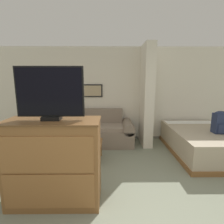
# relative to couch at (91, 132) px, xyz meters

# --- Properties ---
(wall_back) EXTENTS (7.34, 0.16, 2.60)m
(wall_back) POSITION_rel_couch_xyz_m (0.86, 0.48, 0.96)
(wall_back) COLOR silver
(wall_back) RESTS_ON ground_plane
(wall_partition_pillar) EXTENTS (0.24, 0.79, 2.60)m
(wall_partition_pillar) POSITION_rel_couch_xyz_m (1.47, 0.02, 0.97)
(wall_partition_pillar) COLOR silver
(wall_partition_pillar) RESTS_ON ground_plane
(couch) EXTENTS (2.26, 0.84, 0.91)m
(couch) POSITION_rel_couch_xyz_m (0.00, 0.00, 0.00)
(couch) COLOR gray
(couch) RESTS_ON ground_plane
(coffee_table) EXTENTS (0.75, 0.49, 0.41)m
(coffee_table) POSITION_rel_couch_xyz_m (-0.03, -0.99, 0.03)
(coffee_table) COLOR brown
(coffee_table) RESTS_ON ground_plane
(side_table) EXTENTS (0.37, 0.37, 0.59)m
(side_table) POSITION_rel_couch_xyz_m (-1.23, -0.05, 0.13)
(side_table) COLOR brown
(side_table) RESTS_ON ground_plane
(table_lamp) EXTENTS (0.29, 0.29, 0.48)m
(table_lamp) POSITION_rel_couch_xyz_m (-1.23, -0.05, 0.58)
(table_lamp) COLOR tan
(table_lamp) RESTS_ON side_table
(tv_dresser) EXTENTS (1.27, 0.56, 1.19)m
(tv_dresser) POSITION_rel_couch_xyz_m (-0.26, -2.28, 0.26)
(tv_dresser) COLOR brown
(tv_dresser) RESTS_ON ground_plane
(tv) EXTENTS (0.87, 0.16, 0.69)m
(tv) POSITION_rel_couch_xyz_m (-0.26, -2.28, 1.21)
(tv) COLOR black
(tv) RESTS_ON tv_dresser
(bed) EXTENTS (1.47, 2.05, 0.56)m
(bed) POSITION_rel_couch_xyz_m (2.70, -0.64, -0.05)
(bed) COLOR brown
(bed) RESTS_ON ground_plane
(backpack) EXTENTS (0.28, 0.24, 0.49)m
(backpack) POSITION_rel_couch_xyz_m (2.91, -0.86, 0.48)
(backpack) COLOR #232D4C
(backpack) RESTS_ON bed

